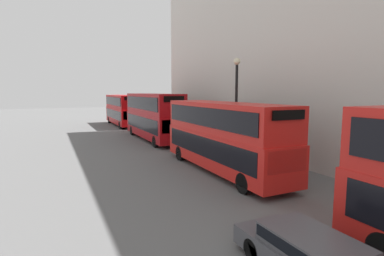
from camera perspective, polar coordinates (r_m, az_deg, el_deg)
The scene contains 5 objects.
bus_second_in_queue at distance 17.85m, azimuth 5.90°, elevation -1.11°, with size 2.59×10.82×4.15m.
bus_third_in_queue at distance 29.93m, azimuth -7.42°, elevation 2.55°, with size 2.59×11.24×4.58m.
bus_trailing at distance 43.55m, azimuth -13.17°, elevation 3.59°, with size 2.59×11.10×4.28m.
street_lamp at distance 19.68m, azimuth 8.44°, elevation 5.28°, with size 0.44×0.44×6.92m.
pedestrian at distance 39.25m, azimuth -7.68°, elevation 0.97°, with size 0.36×0.36×1.59m.
Camera 1 is at (-7.59, 4.18, 4.79)m, focal length 28.00 mm.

